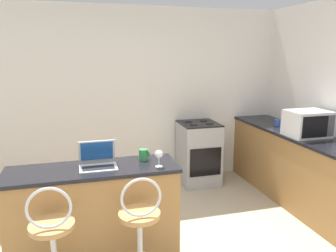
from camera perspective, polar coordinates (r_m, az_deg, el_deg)
name	(u,v)px	position (r m, az deg, el deg)	size (l,w,h in m)	color
wall_back	(120,98)	(4.85, -8.43, 4.87)	(12.00, 0.06, 2.60)	silver
breakfast_bar	(95,216)	(3.21, -12.59, -14.97)	(1.53, 0.51, 0.93)	#9E703D
counter_right	(314,176)	(4.44, 24.04, -7.92)	(0.61, 3.17, 0.93)	#9E703D
bar_stool_near	(54,249)	(2.80, -19.31, -19.62)	(0.40, 0.40, 1.01)	silver
bar_stool_far	(140,237)	(2.82, -4.86, -18.65)	(0.40, 0.40, 1.01)	silver
laptop	(98,160)	(3.04, -12.14, -5.84)	(0.33, 0.27, 0.23)	#B7BABF
microwave	(307,123)	(4.37, 23.12, 0.41)	(0.49, 0.39, 0.32)	silver
stove_range	(198,153)	(4.96, 5.32, -4.73)	(0.55, 0.59, 0.94)	#9EA3A8
mug_green	(144,154)	(3.16, -4.28, -4.95)	(0.10, 0.08, 0.10)	#338447
wine_glass_tall	(159,155)	(2.94, -1.60, -5.03)	(0.07, 0.07, 0.16)	silver
mug_blue	(277,123)	(4.87, 18.52, 0.55)	(0.09, 0.08, 0.09)	#2D51AD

